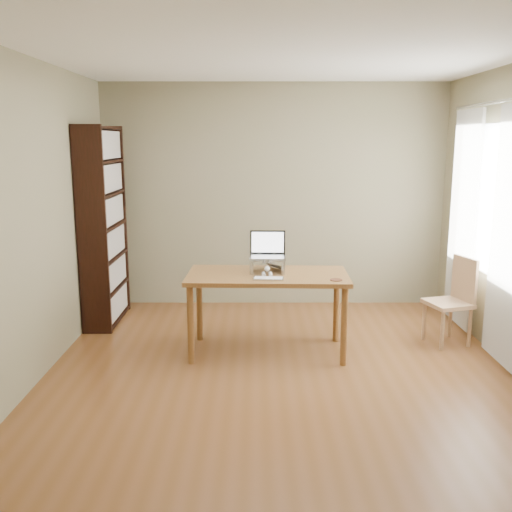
{
  "coord_description": "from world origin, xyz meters",
  "views": [
    {
      "loc": [
        -0.21,
        -4.46,
        1.95
      ],
      "look_at": [
        -0.21,
        0.59,
        0.92
      ],
      "focal_mm": 40.0,
      "sensor_mm": 36.0,
      "label": 1
    }
  ],
  "objects": [
    {
      "name": "room",
      "position": [
        0.03,
        0.01,
        1.3
      ],
      "size": [
        4.04,
        4.54,
        2.64
      ],
      "color": "brown",
      "rests_on": "ground"
    },
    {
      "name": "keyboard",
      "position": [
        -0.1,
        0.39,
        0.76
      ],
      "size": [
        0.27,
        0.14,
        0.02
      ],
      "rotation": [
        0.0,
        0.0,
        -0.09
      ],
      "color": "silver",
      "rests_on": "desk"
    },
    {
      "name": "laptop",
      "position": [
        -0.1,
        0.74,
        0.94
      ],
      "size": [
        0.34,
        0.28,
        0.23
      ],
      "rotation": [
        0.0,
        0.0,
        -0.03
      ],
      "color": "silver",
      "rests_on": "laptop_stand"
    },
    {
      "name": "bookshelf",
      "position": [
        -1.83,
        1.55,
        1.05
      ],
      "size": [
        0.3,
        0.9,
        2.1
      ],
      "color": "black",
      "rests_on": "ground"
    },
    {
      "name": "coaster",
      "position": [
        0.49,
        0.37,
        0.75
      ],
      "size": [
        0.11,
        0.11,
        0.01
      ],
      "primitive_type": "cylinder",
      "color": "#522D1C",
      "rests_on": "desk"
    },
    {
      "name": "cat",
      "position": [
        -0.11,
        0.72,
        0.82
      ],
      "size": [
        0.25,
        0.49,
        0.16
      ],
      "rotation": [
        0.0,
        0.0,
        0.02
      ],
      "color": "#463F37",
      "rests_on": "desk"
    },
    {
      "name": "chair",
      "position": [
        1.71,
        0.83,
        0.45
      ],
      "size": [
        0.47,
        0.47,
        0.85
      ],
      "rotation": [
        0.0,
        0.0,
        0.29
      ],
      "color": "tan",
      "rests_on": "ground"
    },
    {
      "name": "curtains",
      "position": [
        1.92,
        0.8,
        1.17
      ],
      "size": [
        0.03,
        1.9,
        2.25
      ],
      "color": "white",
      "rests_on": "ground"
    },
    {
      "name": "laptop_stand",
      "position": [
        -0.1,
        0.69,
        0.83
      ],
      "size": [
        0.32,
        0.25,
        0.13
      ],
      "rotation": [
        0.0,
        0.0,
        -0.03
      ],
      "color": "silver",
      "rests_on": "desk"
    },
    {
      "name": "desk",
      "position": [
        -0.1,
        0.61,
        0.66
      ],
      "size": [
        1.48,
        0.77,
        0.75
      ],
      "rotation": [
        0.0,
        0.0,
        -0.03
      ],
      "color": "brown",
      "rests_on": "ground"
    }
  ]
}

